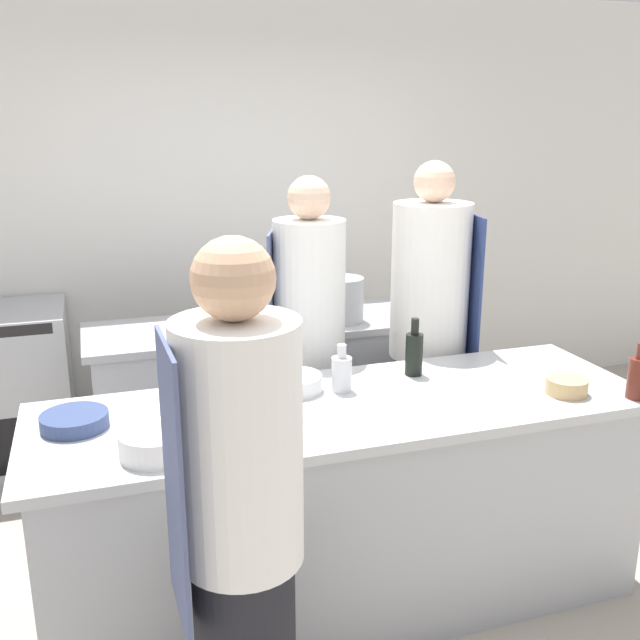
# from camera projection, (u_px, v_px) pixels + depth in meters

# --- Properties ---
(ground_plane) EXTENTS (16.00, 16.00, 0.00)m
(ground_plane) POSITION_uv_depth(u_px,v_px,m) (345.00, 596.00, 3.09)
(ground_plane) COLOR #A89E8E
(wall_back) EXTENTS (8.00, 0.06, 2.80)m
(wall_back) POSITION_uv_depth(u_px,v_px,m) (235.00, 213.00, 4.66)
(wall_back) COLOR silver
(wall_back) RESTS_ON ground_plane
(prep_counter) EXTENTS (2.49, 0.80, 0.90)m
(prep_counter) POSITION_uv_depth(u_px,v_px,m) (346.00, 503.00, 2.97)
(prep_counter) COLOR #A8AAAF
(prep_counter) RESTS_ON ground_plane
(pass_counter) EXTENTS (1.97, 0.63, 0.90)m
(pass_counter) POSITION_uv_depth(u_px,v_px,m) (268.00, 397.00, 4.09)
(pass_counter) COLOR #A8AAAF
(pass_counter) RESTS_ON ground_plane
(oven_range) EXTENTS (0.76, 0.65, 0.96)m
(oven_range) POSITION_uv_depth(u_px,v_px,m) (3.00, 391.00, 4.12)
(oven_range) COLOR #A8AAAF
(oven_range) RESTS_ON ground_plane
(chef_at_prep_near) EXTENTS (0.37, 0.35, 1.72)m
(chef_at_prep_near) POSITION_uv_depth(u_px,v_px,m) (241.00, 533.00, 2.03)
(chef_at_prep_near) COLOR black
(chef_at_prep_near) RESTS_ON ground_plane
(chef_at_stove) EXTENTS (0.43, 0.41, 1.80)m
(chef_at_stove) POSITION_uv_depth(u_px,v_px,m) (428.00, 341.00, 3.63)
(chef_at_stove) COLOR black
(chef_at_stove) RESTS_ON ground_plane
(chef_at_pass_far) EXTENTS (0.40, 0.39, 1.75)m
(chef_at_pass_far) POSITION_uv_depth(u_px,v_px,m) (309.00, 355.00, 3.49)
(chef_at_pass_far) COLOR black
(chef_at_pass_far) RESTS_ON ground_plane
(bottle_olive_oil) EXTENTS (0.08, 0.08, 0.23)m
(bottle_olive_oil) POSITION_uv_depth(u_px,v_px,m) (638.00, 376.00, 2.87)
(bottle_olive_oil) COLOR #5B2319
(bottle_olive_oil) RESTS_ON prep_counter
(bottle_vinegar) EXTENTS (0.08, 0.08, 0.20)m
(bottle_vinegar) POSITION_uv_depth(u_px,v_px,m) (342.00, 373.00, 2.95)
(bottle_vinegar) COLOR silver
(bottle_vinegar) RESTS_ON prep_counter
(bottle_wine) EXTENTS (0.08, 0.08, 0.26)m
(bottle_wine) POSITION_uv_depth(u_px,v_px,m) (414.00, 353.00, 3.13)
(bottle_wine) COLOR black
(bottle_wine) RESTS_ON prep_counter
(bowl_mixing_large) EXTENTS (0.24, 0.24, 0.06)m
(bowl_mixing_large) POSITION_uv_depth(u_px,v_px,m) (75.00, 421.00, 2.61)
(bowl_mixing_large) COLOR navy
(bowl_mixing_large) RESTS_ON prep_counter
(bowl_prep_small) EXTENTS (0.17, 0.17, 0.07)m
(bowl_prep_small) POSITION_uv_depth(u_px,v_px,m) (567.00, 386.00, 2.93)
(bowl_prep_small) COLOR tan
(bowl_prep_small) RESTS_ON prep_counter
(bowl_ceramic_blue) EXTENTS (0.25, 0.25, 0.09)m
(bowl_ceramic_blue) POSITION_uv_depth(u_px,v_px,m) (156.00, 443.00, 2.40)
(bowl_ceramic_blue) COLOR white
(bowl_ceramic_blue) RESTS_ON prep_counter
(bowl_wooden_salad) EXTENTS (0.23, 0.23, 0.07)m
(bowl_wooden_salad) POSITION_uv_depth(u_px,v_px,m) (295.00, 383.00, 2.96)
(bowl_wooden_salad) COLOR white
(bowl_wooden_salad) RESTS_ON prep_counter
(cup) EXTENTS (0.09, 0.09, 0.09)m
(cup) POSITION_uv_depth(u_px,v_px,m) (251.00, 428.00, 2.51)
(cup) COLOR white
(cup) RESTS_ON prep_counter
(stockpot) EXTENTS (0.24, 0.24, 0.25)m
(stockpot) POSITION_uv_depth(u_px,v_px,m) (342.00, 300.00, 3.95)
(stockpot) COLOR #A8AAAF
(stockpot) RESTS_ON pass_counter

